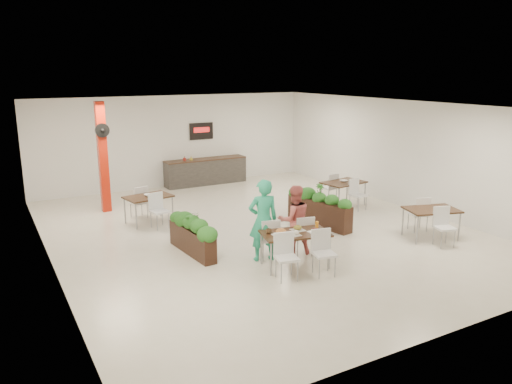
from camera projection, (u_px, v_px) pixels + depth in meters
ground at (258, 230)px, 12.94m from camera, size 12.00×12.00×0.00m
room_shell at (258, 154)px, 12.46m from camera, size 10.10×12.10×3.22m
red_column at (103, 156)px, 14.34m from camera, size 0.40×0.41×3.20m
service_counter at (206, 171)px, 18.09m from camera, size 3.00×0.64×2.20m
main_table at (295, 238)px, 10.44m from camera, size 1.55×1.85×0.92m
diner_man at (263, 220)px, 10.74m from camera, size 0.74×0.57×1.81m
diner_woman at (294, 220)px, 11.15m from camera, size 0.89×0.76×1.59m
planter_left at (192, 232)px, 11.23m from camera, size 0.52×1.87×0.98m
planter_right at (319, 206)px, 13.28m from camera, size 0.71×2.13×1.13m
side_table_a at (148, 200)px, 13.46m from camera, size 1.32×1.67×0.92m
side_table_b at (343, 185)px, 15.16m from camera, size 1.39×1.66×0.92m
side_table_c at (431, 214)px, 12.22m from camera, size 1.42×1.67×0.92m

